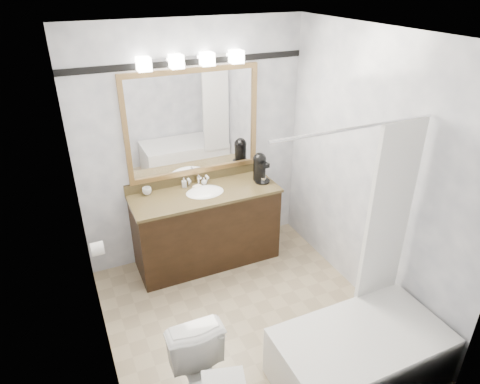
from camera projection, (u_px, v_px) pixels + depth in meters
name	position (u px, v px, depth m)	size (l,w,h in m)	color
room	(247.00, 201.00, 3.37)	(2.42, 2.62, 2.52)	tan
vanity	(206.00, 226.00, 4.57)	(1.53, 0.58, 0.97)	black
mirror	(193.00, 124.00, 4.30)	(1.40, 0.04, 1.10)	#AA824C
vanity_light_bar	(192.00, 60.00, 3.96)	(1.02, 0.14, 0.12)	silver
accent_stripe	(190.00, 62.00, 4.03)	(2.40, 0.01, 0.06)	black
bathtub	(361.00, 348.00, 3.30)	(1.30, 0.75, 1.96)	white
tp_roll	(97.00, 249.00, 3.75)	(0.12, 0.12, 0.11)	white
tissue_box	(223.00, 383.00, 2.44)	(0.24, 0.13, 0.10)	white
coffee_maker	(260.00, 167.00, 4.55)	(0.16, 0.21, 0.31)	black
cup_left	(147.00, 191.00, 4.32)	(0.09, 0.09, 0.07)	white
soap_bottle_a	(184.00, 183.00, 4.46)	(0.05, 0.05, 0.10)	white
soap_bottle_b	(204.00, 181.00, 4.52)	(0.06, 0.06, 0.08)	white
soap_bar	(197.00, 187.00, 4.45)	(0.09, 0.06, 0.03)	beige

